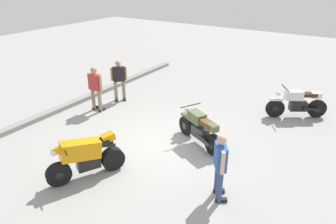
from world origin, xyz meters
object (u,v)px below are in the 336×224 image
object	(u,v)px
motorcycle_olive_vintage	(199,129)
motorcycle_orange_sportbike	(85,156)
person_in_black_shirt	(119,78)
person_in_blue_shirt	(220,163)
motorcycle_silver_cruiser	(297,103)
person_in_red_shirt	(95,87)

from	to	relation	value
motorcycle_olive_vintage	motorcycle_orange_sportbike	distance (m)	3.35
person_in_black_shirt	motorcycle_olive_vintage	bearing A→B (deg)	26.52
motorcycle_olive_vintage	person_in_blue_shirt	xyz separation A→B (m)	(-1.89, -1.48, 0.41)
motorcycle_silver_cruiser	motorcycle_orange_sportbike	size ratio (longest dim) A/B	1.00
motorcycle_orange_sportbike	person_in_blue_shirt	world-z (taller)	person_in_blue_shirt
motorcycle_orange_sportbike	person_in_black_shirt	world-z (taller)	person_in_black_shirt
motorcycle_orange_sportbike	person_in_red_shirt	size ratio (longest dim) A/B	1.11
motorcycle_orange_sportbike	person_in_black_shirt	distance (m)	5.06
motorcycle_silver_cruiser	person_in_blue_shirt	size ratio (longest dim) A/B	1.14
person_in_red_shirt	motorcycle_silver_cruiser	bearing A→B (deg)	-61.20
motorcycle_silver_cruiser	person_in_blue_shirt	bearing A→B (deg)	52.24
motorcycle_silver_cruiser	person_in_red_shirt	xyz separation A→B (m)	(-3.37, 6.21, 0.41)
motorcycle_olive_vintage	person_in_red_shirt	distance (m)	4.27
person_in_blue_shirt	person_in_black_shirt	size ratio (longest dim) A/B	1.01
motorcycle_silver_cruiser	motorcycle_olive_vintage	xyz separation A→B (m)	(-3.47, 1.97, -0.03)
motorcycle_silver_cruiser	motorcycle_orange_sportbike	xyz separation A→B (m)	(-6.43, 3.54, 0.07)
person_in_blue_shirt	person_in_black_shirt	bearing A→B (deg)	116.65
motorcycle_olive_vintage	person_in_red_shirt	world-z (taller)	person_in_red_shirt
person_in_red_shirt	motorcycle_olive_vintage	bearing A→B (deg)	-91.04
person_in_black_shirt	person_in_blue_shirt	bearing A→B (deg)	14.62
motorcycle_orange_sportbike	person_in_blue_shirt	xyz separation A→B (m)	(1.07, -3.05, 0.31)
person_in_black_shirt	person_in_red_shirt	bearing A→B (deg)	-46.81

